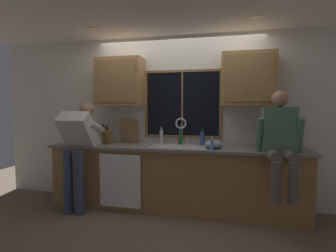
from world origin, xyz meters
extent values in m
cube|color=silver|center=(0.00, 0.06, 1.27)|extent=(5.97, 0.12, 2.55)
cylinder|color=#FFEAB2|center=(-1.07, -0.60, 2.54)|extent=(0.14, 0.14, 0.01)
cylinder|color=#FFEAB2|center=(1.07, -0.60, 2.54)|extent=(0.14, 0.14, 0.01)
cube|color=black|center=(0.07, -0.01, 1.52)|extent=(1.10, 0.02, 0.95)
cube|color=brown|center=(0.07, -0.02, 2.02)|extent=(1.17, 0.02, 0.04)
cube|color=brown|center=(0.07, -0.02, 1.03)|extent=(1.17, 0.02, 0.04)
cube|color=brown|center=(-0.50, -0.02, 1.52)|extent=(0.04, 0.02, 0.95)
cube|color=brown|center=(0.64, -0.02, 1.52)|extent=(0.03, 0.02, 0.95)
cube|color=brown|center=(0.07, -0.02, 1.52)|extent=(0.02, 0.02, 0.95)
cube|color=olive|center=(0.00, -0.29, 0.44)|extent=(3.57, 0.58, 0.88)
cube|color=slate|center=(0.00, -0.31, 0.90)|extent=(3.63, 0.62, 0.04)
cube|color=white|center=(-0.70, -0.61, 0.46)|extent=(0.60, 0.02, 0.74)
cube|color=#A87A47|center=(-0.87, -0.17, 1.86)|extent=(0.72, 0.33, 0.72)
cube|color=olive|center=(-0.87, -0.34, 1.86)|extent=(0.64, 0.01, 0.62)
sphere|color=#B2B2B7|center=(-0.65, -0.34, 1.63)|extent=(0.02, 0.02, 0.02)
cube|color=#A87A47|center=(1.01, -0.17, 1.86)|extent=(0.72, 0.33, 0.72)
cube|color=olive|center=(1.01, -0.34, 1.86)|extent=(0.64, 0.01, 0.62)
sphere|color=#B2B2B7|center=(1.22, -0.34, 1.63)|extent=(0.02, 0.02, 0.02)
cube|color=#B7B7BC|center=(0.07, -0.30, 0.91)|extent=(0.80, 0.46, 0.02)
cube|color=#9C9CA0|center=(-0.13, -0.30, 0.81)|extent=(0.36, 0.42, 0.20)
cube|color=#9C9CA0|center=(0.27, -0.30, 0.81)|extent=(0.36, 0.42, 0.20)
cube|color=#B7B7BC|center=(0.07, -0.30, 0.81)|extent=(0.04, 0.42, 0.20)
cylinder|color=silver|center=(0.07, -0.08, 1.07)|extent=(0.03, 0.03, 0.30)
torus|color=silver|center=(0.07, -0.14, 1.24)|extent=(0.16, 0.02, 0.16)
cylinder|color=silver|center=(0.15, -0.08, 0.97)|extent=(0.03, 0.03, 0.09)
cylinder|color=#384260|center=(-1.41, -0.76, 0.44)|extent=(0.13, 0.13, 0.88)
cylinder|color=#384260|center=(-1.24, -0.76, 0.44)|extent=(0.13, 0.13, 0.88)
cube|color=beige|center=(-1.32, -0.60, 1.12)|extent=(0.44, 0.51, 0.60)
sphere|color=#A57A5B|center=(-1.32, -0.37, 1.44)|extent=(0.21, 0.21, 0.21)
cylinder|color=beige|center=(-1.54, -0.42, 1.17)|extent=(0.09, 0.52, 0.26)
cylinder|color=beige|center=(-1.10, -0.42, 1.17)|extent=(0.09, 0.52, 0.26)
cylinder|color=#595147|center=(1.28, -0.69, 0.90)|extent=(0.14, 0.43, 0.16)
cylinder|color=#595147|center=(1.46, -0.69, 0.90)|extent=(0.14, 0.43, 0.16)
cylinder|color=#595147|center=(1.28, -0.91, 0.65)|extent=(0.11, 0.11, 0.46)
cylinder|color=#595147|center=(1.46, -0.91, 0.65)|extent=(0.11, 0.11, 0.46)
cube|color=#4C7259|center=(1.37, -0.47, 1.20)|extent=(0.41, 0.23, 0.56)
sphere|color=#A57A5B|center=(1.37, -0.47, 1.58)|extent=(0.20, 0.20, 0.20)
cylinder|color=#4C7259|center=(1.14, -0.52, 1.12)|extent=(0.08, 0.20, 0.47)
cylinder|color=#4C7259|center=(1.60, -0.52, 1.12)|extent=(0.08, 0.20, 0.47)
cube|color=olive|center=(-1.05, -0.27, 1.02)|extent=(0.12, 0.18, 0.25)
cylinder|color=black|center=(-1.08, -0.32, 1.18)|extent=(0.02, 0.05, 0.09)
cylinder|color=black|center=(-1.05, -0.32, 1.17)|extent=(0.02, 0.04, 0.08)
cylinder|color=black|center=(-1.01, -0.32, 1.16)|extent=(0.02, 0.04, 0.06)
cube|color=#997047|center=(-0.75, -0.09, 1.10)|extent=(0.29, 0.10, 0.37)
ellipsoid|color=#8C99A8|center=(0.56, -0.34, 0.98)|extent=(0.25, 0.25, 0.12)
cylinder|color=#668CCC|center=(0.55, -0.51, 0.99)|extent=(0.06, 0.06, 0.13)
cylinder|color=silver|center=(0.55, -0.51, 1.07)|extent=(0.02, 0.02, 0.04)
cylinder|color=silver|center=(0.55, -0.53, 1.10)|extent=(0.01, 0.04, 0.01)
cylinder|color=#334C8C|center=(0.39, -0.13, 1.01)|extent=(0.07, 0.07, 0.19)
cylinder|color=navy|center=(0.39, -0.13, 1.13)|extent=(0.03, 0.03, 0.05)
cylinder|color=black|center=(0.39, -0.13, 1.16)|extent=(0.04, 0.04, 0.01)
cylinder|color=#B7B7BC|center=(-0.24, -0.09, 1.02)|extent=(0.06, 0.06, 0.20)
cylinder|color=#929296|center=(-0.24, -0.09, 1.15)|extent=(0.03, 0.03, 0.05)
cylinder|color=black|center=(-0.24, -0.09, 1.18)|extent=(0.03, 0.03, 0.01)
cylinder|color=#1E592D|center=(0.06, -0.10, 1.03)|extent=(0.06, 0.06, 0.22)
cylinder|color=#184724|center=(0.06, -0.10, 1.17)|extent=(0.02, 0.02, 0.05)
cylinder|color=black|center=(0.06, -0.10, 1.20)|extent=(0.03, 0.03, 0.01)
camera|label=1|loc=(0.75, -3.97, 1.48)|focal=28.30mm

